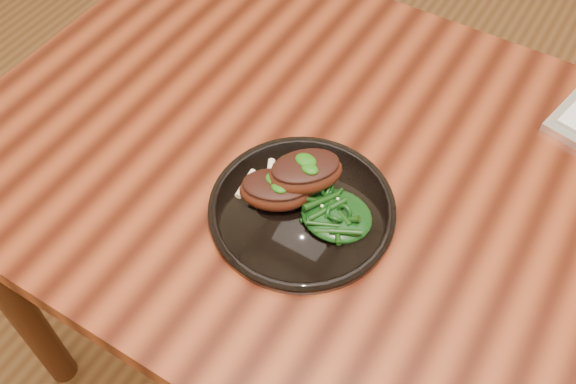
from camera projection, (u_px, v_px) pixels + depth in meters
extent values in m
cube|color=#320F06|center=(481.00, 237.00, 0.90)|extent=(1.60, 0.80, 0.04)
cylinder|color=#361A0C|center=(15.00, 301.00, 1.26)|extent=(0.06, 0.06, 0.71)
cylinder|color=#361A0C|center=(215.00, 93.00, 1.61)|extent=(0.06, 0.06, 0.71)
cylinder|color=black|center=(302.00, 210.00, 0.90)|extent=(0.26, 0.26, 0.01)
torus|color=black|center=(302.00, 209.00, 0.89)|extent=(0.26, 0.26, 0.01)
cylinder|color=black|center=(302.00, 208.00, 0.89)|extent=(0.17, 0.17, 0.00)
ellipsoid|color=#3F170C|center=(275.00, 191.00, 0.88)|extent=(0.12, 0.10, 0.04)
ellipsoid|color=black|center=(275.00, 184.00, 0.87)|extent=(0.11, 0.09, 0.01)
cylinder|color=beige|center=(246.00, 184.00, 0.90)|extent=(0.02, 0.05, 0.01)
ellipsoid|color=#0C3F06|center=(275.00, 182.00, 0.86)|extent=(0.03, 0.02, 0.01)
ellipsoid|color=#3F170C|center=(305.00, 173.00, 0.88)|extent=(0.12, 0.12, 0.04)
ellipsoid|color=black|center=(305.00, 166.00, 0.86)|extent=(0.11, 0.11, 0.01)
cylinder|color=beige|center=(270.00, 175.00, 0.88)|extent=(0.03, 0.05, 0.01)
ellipsoid|color=#0C3F06|center=(306.00, 163.00, 0.86)|extent=(0.03, 0.02, 0.01)
ellipsoid|color=#0C3F06|center=(302.00, 169.00, 0.93)|extent=(0.08, 0.05, 0.00)
ellipsoid|color=black|center=(337.00, 215.00, 0.87)|extent=(0.10, 0.09, 0.02)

